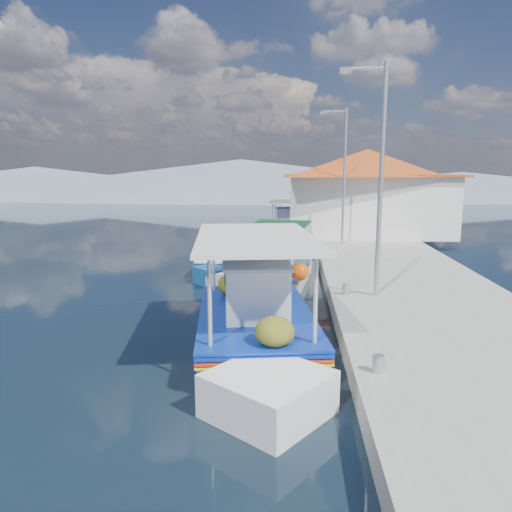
{
  "coord_description": "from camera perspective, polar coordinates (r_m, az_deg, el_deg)",
  "views": [
    {
      "loc": [
        2.33,
        -10.61,
        3.87
      ],
      "look_at": [
        1.25,
        3.28,
        1.3
      ],
      "focal_mm": 33.13,
      "sensor_mm": 36.0,
      "label": 1
    }
  ],
  "objects": [
    {
      "name": "ground",
      "position": [
        11.53,
        -7.56,
        -9.25
      ],
      "size": [
        160.0,
        160.0,
        0.0
      ],
      "primitive_type": "plane",
      "color": "black",
      "rests_on": "ground"
    },
    {
      "name": "quay",
      "position": [
        17.37,
        16.23,
        -2.0
      ],
      "size": [
        5.0,
        44.0,
        0.5
      ],
      "primitive_type": "cube",
      "color": "#9F9E95",
      "rests_on": "ground"
    },
    {
      "name": "bollards",
      "position": [
        16.25,
        9.57,
        -1.12
      ],
      "size": [
        0.2,
        17.2,
        0.3
      ],
      "color": "#A5A8AD",
      "rests_on": "quay"
    },
    {
      "name": "main_caique",
      "position": [
        10.55,
        0.04,
        -8.02
      ],
      "size": [
        3.21,
        8.26,
        2.75
      ],
      "rotation": [
        0.0,
        0.0,
        -0.15
      ],
      "color": "white",
      "rests_on": "ground"
    },
    {
      "name": "caique_green_canopy",
      "position": [
        15.83,
        2.51,
        -2.43
      ],
      "size": [
        2.42,
        6.08,
        2.3
      ],
      "rotation": [
        0.0,
        0.0,
        0.15
      ],
      "color": "white",
      "rests_on": "ground"
    },
    {
      "name": "caique_blue_hull",
      "position": [
        18.14,
        -3.88,
        -1.03
      ],
      "size": [
        1.67,
        5.55,
        0.99
      ],
      "rotation": [
        0.0,
        0.0,
        0.01
      ],
      "color": "#185493",
      "rests_on": "ground"
    },
    {
      "name": "caique_far",
      "position": [
        28.79,
        3.6,
        3.54
      ],
      "size": [
        1.98,
        6.38,
        2.23
      ],
      "rotation": [
        0.0,
        0.0,
        0.02
      ],
      "color": "white",
      "rests_on": "ground"
    },
    {
      "name": "harbor_building",
      "position": [
        25.92,
        13.17,
        7.77
      ],
      "size": [
        10.49,
        10.49,
        4.4
      ],
      "color": "white",
      "rests_on": "quay"
    },
    {
      "name": "lamp_post_near",
      "position": [
        12.8,
        14.49,
        10.04
      ],
      "size": [
        1.21,
        0.14,
        6.0
      ],
      "color": "#A5A8AD",
      "rests_on": "quay"
    },
    {
      "name": "lamp_post_far",
      "position": [
        21.72,
        10.39,
        10.24
      ],
      "size": [
        1.21,
        0.14,
        6.0
      ],
      "color": "#A5A8AD",
      "rests_on": "quay"
    },
    {
      "name": "mountain_ridge",
      "position": [
        66.77,
        8.19,
        8.79
      ],
      "size": [
        171.4,
        96.0,
        5.5
      ],
      "color": "slate",
      "rests_on": "ground"
    }
  ]
}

